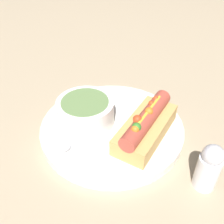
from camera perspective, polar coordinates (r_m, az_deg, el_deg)
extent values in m
plane|color=tan|center=(0.51, 0.00, -4.27)|extent=(4.00, 4.00, 0.00)
cylinder|color=white|center=(0.50, 0.00, -3.52)|extent=(0.27, 0.27, 0.02)
cube|color=tan|center=(0.47, 7.33, -3.67)|extent=(0.15, 0.09, 0.03)
cylinder|color=#B24738|center=(0.45, 7.57, -1.42)|extent=(0.15, 0.05, 0.03)
sphere|color=#C63F1E|center=(0.46, 8.55, 1.80)|extent=(0.01, 0.01, 0.01)
sphere|color=#C63F1E|center=(0.48, 9.51, 2.89)|extent=(0.01, 0.01, 0.01)
sphere|color=#387A28|center=(0.41, 5.35, -3.31)|extent=(0.02, 0.02, 0.02)
sphere|color=orange|center=(0.45, 8.04, 0.14)|extent=(0.01, 0.01, 0.01)
sphere|color=#C63F1E|center=(0.43, 5.53, -1.61)|extent=(0.01, 0.01, 0.01)
sphere|color=orange|center=(0.41, 5.07, -3.78)|extent=(0.01, 0.01, 0.01)
cylinder|color=gold|center=(0.44, 7.72, -0.08)|extent=(0.10, 0.02, 0.01)
cylinder|color=white|center=(0.49, -5.76, -0.11)|extent=(0.11, 0.11, 0.05)
cylinder|color=#66844C|center=(0.48, -5.91, 1.84)|extent=(0.09, 0.09, 0.01)
cube|color=#B7B7BC|center=(0.46, -1.81, -7.10)|extent=(0.09, 0.08, 0.00)
ellipsoid|color=#B7B7BC|center=(0.46, -11.24, -7.52)|extent=(0.04, 0.04, 0.01)
cylinder|color=silver|center=(0.43, 19.78, -12.52)|extent=(0.04, 0.04, 0.06)
sphere|color=silver|center=(0.40, 20.95, -9.06)|extent=(0.03, 0.03, 0.03)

